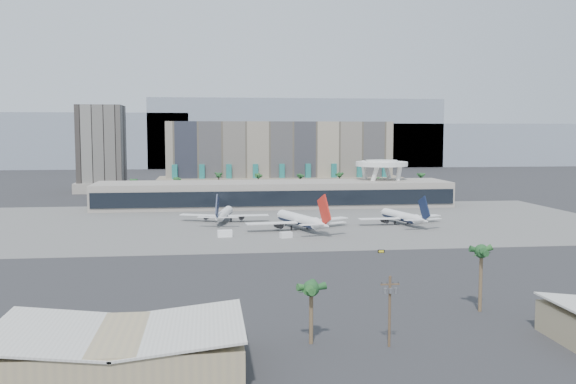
{
  "coord_description": "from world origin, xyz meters",
  "views": [
    {
      "loc": [
        -31.79,
        -197.38,
        35.66
      ],
      "look_at": [
        -1.96,
        40.0,
        13.46
      ],
      "focal_mm": 40.0,
      "sensor_mm": 36.0,
      "label": 1
    }
  ],
  "objects": [
    {
      "name": "airliner_right",
      "position": [
        43.15,
        42.2,
        3.21
      ],
      "size": [
        34.97,
        36.34,
        12.73
      ],
      "rotation": [
        0.0,
        0.0,
        0.23
      ],
      "color": "white",
      "rests_on": "ground"
    },
    {
      "name": "airliner_left",
      "position": [
        -25.65,
        57.89,
        3.23
      ],
      "size": [
        35.49,
        36.83,
        12.8
      ],
      "rotation": [
        0.0,
        0.0,
        -0.18
      ],
      "color": "white",
      "rests_on": "ground"
    },
    {
      "name": "utility_pole",
      "position": [
        -2.0,
        -96.09,
        7.14
      ],
      "size": [
        3.2,
        0.85,
        12.0
      ],
      "color": "#4C3826",
      "rests_on": "ground"
    },
    {
      "name": "service_vehicle_b",
      "position": [
        -5.62,
        16.24,
        1.02
      ],
      "size": [
        4.4,
        3.17,
        2.04
      ],
      "primitive_type": "cube",
      "rotation": [
        0.0,
        0.0,
        0.25
      ],
      "color": "white",
      "rests_on": "ground"
    },
    {
      "name": "palm_row",
      "position": [
        7.0,
        145.0,
        10.5
      ],
      "size": [
        157.8,
        2.8,
        13.1
      ],
      "color": "brown",
      "rests_on": "ground"
    },
    {
      "name": "apron_pad",
      "position": [
        0.0,
        55.0,
        0.03
      ],
      "size": [
        260.0,
        130.0,
        0.06
      ],
      "primitive_type": "cube",
      "color": "#5B5B59",
      "rests_on": "ground"
    },
    {
      "name": "airliner_centre",
      "position": [
        1.87,
        33.64,
        3.74
      ],
      "size": [
        40.02,
        41.4,
        14.82
      ],
      "rotation": [
        0.0,
        0.0,
        0.32
      ],
      "color": "white",
      "rests_on": "ground"
    },
    {
      "name": "office_tower",
      "position": [
        -95.0,
        200.0,
        22.94
      ],
      "size": [
        30.0,
        30.0,
        52.0
      ],
      "color": "black",
      "rests_on": "ground"
    },
    {
      "name": "hangar_left",
      "position": [
        -45.0,
        -102.0,
        3.2
      ],
      "size": [
        36.65,
        22.6,
        7.55
      ],
      "color": "tan",
      "rests_on": "ground"
    },
    {
      "name": "service_vehicle_a",
      "position": [
        -26.23,
        20.58,
        1.22
      ],
      "size": [
        5.15,
        2.82,
        2.43
      ],
      "primitive_type": "cube",
      "rotation": [
        0.0,
        0.0,
        0.08
      ],
      "color": "white",
      "rests_on": "ground"
    },
    {
      "name": "near_palm_a",
      "position": [
        -14.7,
        -92.8,
        8.13
      ],
      "size": [
        6.0,
        6.0,
        10.94
      ],
      "color": "brown",
      "rests_on": "ground"
    },
    {
      "name": "near_palm_b",
      "position": [
        21.97,
        -77.66,
        10.74
      ],
      "size": [
        6.0,
        6.0,
        13.61
      ],
      "color": "brown",
      "rests_on": "ground"
    },
    {
      "name": "taxiway_sign",
      "position": [
        19.22,
        -14.08,
        0.46
      ],
      "size": [
        2.06,
        0.47,
        0.93
      ],
      "rotation": [
        0.0,
        0.0,
        -0.08
      ],
      "color": "black",
      "rests_on": "ground"
    },
    {
      "name": "ground",
      "position": [
        0.0,
        0.0,
        0.0
      ],
      "size": [
        900.0,
        900.0,
        0.0
      ],
      "primitive_type": "plane",
      "color": "#232326",
      "rests_on": "ground"
    },
    {
      "name": "saucer_structure",
      "position": [
        55.0,
        116.0,
        18.45
      ],
      "size": [
        26.0,
        26.0,
        21.89
      ],
      "color": "white",
      "rests_on": "ground"
    },
    {
      "name": "hotel",
      "position": [
        10.0,
        174.41,
        16.81
      ],
      "size": [
        140.0,
        30.0,
        42.0
      ],
      "color": "gray",
      "rests_on": "ground"
    },
    {
      "name": "mountain_ridge",
      "position": [
        27.88,
        470.0,
        29.89
      ],
      "size": [
        680.0,
        60.0,
        70.0
      ],
      "color": "gray",
      "rests_on": "ground"
    },
    {
      "name": "terminal",
      "position": [
        0.0,
        109.84,
        6.52
      ],
      "size": [
        170.0,
        32.5,
        14.5
      ],
      "color": "#ADA498",
      "rests_on": "ground"
    }
  ]
}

